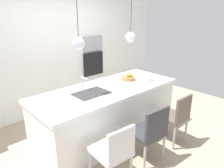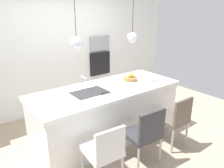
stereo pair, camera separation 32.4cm
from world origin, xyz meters
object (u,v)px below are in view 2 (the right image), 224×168
at_px(oven, 100,63).
at_px(chair_middle, 145,133).
at_px(chair_near, 104,150).
at_px(fruit_bowl, 131,78).
at_px(microwave, 99,43).
at_px(chair_far, 174,118).

relative_size(oven, chair_middle, 0.64).
xyz_separation_m(chair_near, chair_middle, (0.71, -0.00, -0.01)).
distance_m(oven, chair_middle, 2.69).
relative_size(fruit_bowl, oven, 0.45).
relative_size(microwave, chair_near, 0.62).
relative_size(oven, chair_near, 0.65).
relative_size(chair_middle, chair_far, 1.00).
bearing_deg(chair_middle, microwave, 69.44).
height_order(oven, chair_middle, oven).
height_order(chair_near, chair_middle, chair_middle).
bearing_deg(chair_near, chair_middle, -0.33).
bearing_deg(chair_far, microwave, 84.10).
bearing_deg(microwave, fruit_bowl, -102.44).
bearing_deg(fruit_bowl, chair_middle, -121.45).
height_order(oven, chair_far, oven).
relative_size(microwave, oven, 0.96).
distance_m(fruit_bowl, chair_middle, 1.24).
height_order(fruit_bowl, microwave, microwave).
xyz_separation_m(chair_near, chair_far, (1.39, -0.00, -0.00)).
distance_m(fruit_bowl, microwave, 1.60).
relative_size(microwave, chair_middle, 0.62).
distance_m(microwave, chair_near, 3.11).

